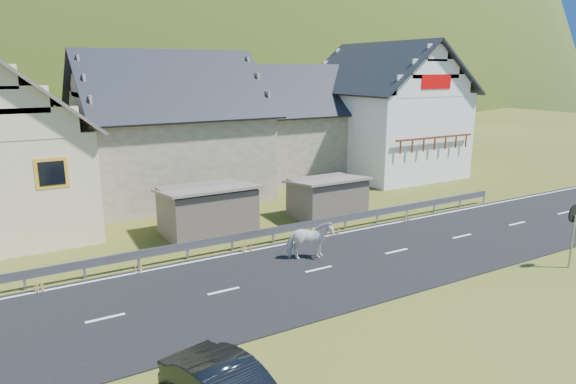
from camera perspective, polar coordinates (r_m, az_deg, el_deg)
ground at (r=20.22m, az=3.42°, el=-8.66°), size 160.00×160.00×0.00m
road at (r=20.21m, az=3.42°, el=-8.61°), size 60.00×7.00×0.04m
lane_markings at (r=20.20m, az=3.42°, el=-8.54°), size 60.00×6.60×0.01m
guardrail at (r=22.99m, az=-1.66°, el=-4.37°), size 28.10×0.09×0.75m
shed_left at (r=24.49m, az=-8.96°, el=-2.10°), size 4.30×3.30×2.40m
shed_right at (r=27.04m, az=4.36°, el=-0.69°), size 3.80×2.90×2.20m
house_cream at (r=27.73m, az=-29.24°, el=5.04°), size 7.80×9.80×8.30m
house_stone_a at (r=32.11m, az=-13.14°, el=7.83°), size 10.80×9.80×8.90m
house_stone_b at (r=38.06m, az=0.61°, el=8.42°), size 9.80×8.80×8.10m
house_white at (r=39.07m, az=10.61°, el=9.54°), size 8.80×10.80×9.70m
mountain at (r=198.08m, az=-25.55°, el=4.20°), size 440.00×280.00×260.00m
horse at (r=20.97m, az=2.42°, el=-5.40°), size 1.38×2.04×1.58m
traffic_mirror at (r=22.70m, az=29.10°, el=-2.90°), size 0.71×0.22×2.56m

